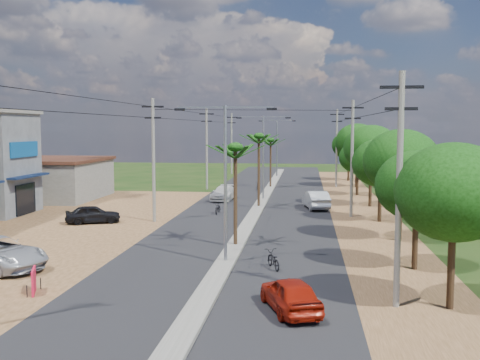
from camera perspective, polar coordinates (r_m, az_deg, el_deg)
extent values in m
plane|color=black|center=(28.74, -1.47, -8.54)|extent=(160.00, 160.00, 0.00)
cube|color=black|center=(43.35, 1.35, -3.78)|extent=(12.00, 110.00, 0.04)
cube|color=#605E56|center=(46.29, 1.70, -3.11)|extent=(1.00, 90.00, 0.18)
cube|color=#4F381B|center=(40.94, -21.10, -4.69)|extent=(18.00, 46.00, 0.04)
cube|color=#4F381B|center=(43.40, 12.62, -3.91)|extent=(5.00, 90.00, 0.03)
cube|color=#0D1A38|center=(47.03, -20.63, 0.37)|extent=(0.80, 5.40, 0.15)
cube|color=black|center=(47.37, -20.94, -1.79)|extent=(0.10, 3.00, 2.40)
cube|color=navy|center=(47.06, -21.06, 2.92)|extent=(0.12, 4.20, 1.20)
cube|color=#605E56|center=(57.57, -19.04, -0.02)|extent=(10.00, 10.00, 3.60)
cube|color=black|center=(57.43, -19.10, 1.96)|extent=(10.40, 10.40, 0.30)
cylinder|color=black|center=(22.82, 20.70, -7.15)|extent=(0.28, 0.28, 4.20)
ellipsoid|color=black|center=(22.44, 20.90, -1.15)|extent=(4.40, 4.40, 3.74)
cylinder|color=black|center=(28.56, 17.39, -4.93)|extent=(0.28, 0.28, 3.85)
ellipsoid|color=black|center=(28.26, 17.52, -0.54)|extent=(4.00, 4.00, 3.40)
cylinder|color=black|center=(35.39, 15.96, -2.37)|extent=(0.28, 0.28, 4.55)
ellipsoid|color=black|center=(35.14, 16.07, 1.84)|extent=(4.60, 4.60, 3.91)
cylinder|color=black|center=(42.25, 14.03, -1.43)|extent=(0.28, 0.28, 4.06)
ellipsoid|color=black|center=(42.04, 14.10, 1.71)|extent=(4.20, 4.20, 3.57)
cylinder|color=black|center=(50.14, 13.11, 0.04)|extent=(0.28, 0.28, 4.76)
ellipsoid|color=black|center=(49.96, 13.18, 3.15)|extent=(4.80, 4.80, 4.08)
cylinder|color=black|center=(58.07, 11.84, 0.22)|extent=(0.28, 0.28, 3.64)
ellipsoid|color=black|center=(57.93, 11.88, 2.27)|extent=(3.80, 3.80, 3.23)
cylinder|color=black|center=(66.02, 11.75, 1.38)|extent=(0.28, 0.28, 4.90)
ellipsoid|color=black|center=(65.89, 11.80, 3.80)|extent=(5.00, 5.00, 4.25)
cylinder|color=black|center=(73.97, 10.98, 1.59)|extent=(0.28, 0.28, 4.34)
ellipsoid|color=black|center=(73.85, 11.01, 3.51)|extent=(4.40, 4.40, 3.74)
cylinder|color=black|center=(32.12, -0.47, -1.81)|extent=(0.22, 0.22, 5.80)
cylinder|color=black|center=(47.93, 1.92, 0.80)|extent=(0.22, 0.22, 6.20)
cylinder|color=black|center=(63.87, 3.12, 1.62)|extent=(0.22, 0.22, 5.50)
cylinder|color=gray|center=(28.05, -1.49, -0.59)|extent=(0.16, 0.16, 8.00)
cube|color=gray|center=(27.77, 0.96, 7.41)|extent=(2.40, 0.08, 0.08)
cube|color=gray|center=(28.11, -3.95, 7.37)|extent=(2.40, 0.08, 0.08)
cube|color=black|center=(27.68, 3.24, 7.20)|extent=(0.50, 0.18, 0.12)
cube|color=black|center=(28.34, -6.16, 7.14)|extent=(0.50, 0.18, 0.12)
cylinder|color=gray|center=(52.85, 2.38, 2.20)|extent=(0.16, 0.16, 8.00)
cube|color=gray|center=(52.70, 3.70, 6.43)|extent=(2.40, 0.08, 0.08)
cube|color=gray|center=(52.88, 1.09, 6.43)|extent=(2.40, 0.08, 0.08)
cube|color=black|center=(52.65, 4.91, 6.31)|extent=(0.50, 0.18, 0.12)
cube|color=black|center=(53.00, -0.10, 6.32)|extent=(0.50, 0.18, 0.12)
cylinder|color=gray|center=(77.77, 3.78, 3.20)|extent=(0.16, 0.16, 8.00)
cube|color=gray|center=(77.67, 4.68, 6.07)|extent=(2.40, 0.08, 0.08)
cube|color=gray|center=(77.79, 2.91, 6.08)|extent=(2.40, 0.08, 0.08)
cube|color=black|center=(77.64, 5.50, 5.99)|extent=(0.50, 0.18, 0.12)
cube|color=black|center=(77.87, 2.09, 6.01)|extent=(0.50, 0.18, 0.12)
cylinder|color=#605E56|center=(41.18, -8.78, 1.95)|extent=(0.24, 0.24, 9.00)
cube|color=black|center=(41.14, -8.86, 7.38)|extent=(1.60, 0.12, 0.12)
cube|color=black|center=(41.12, -8.84, 6.26)|extent=(1.20, 0.12, 0.12)
cylinder|color=#605E56|center=(62.63, -3.40, 3.15)|extent=(0.24, 0.24, 9.00)
cube|color=black|center=(62.60, -3.42, 6.72)|extent=(1.60, 0.12, 0.12)
cube|color=black|center=(62.59, -3.42, 5.98)|extent=(1.20, 0.12, 0.12)
cylinder|color=#605E56|center=(83.38, -0.86, 3.70)|extent=(0.24, 0.24, 9.00)
cube|color=black|center=(83.36, -0.87, 6.38)|extent=(1.60, 0.12, 0.12)
cube|color=black|center=(83.34, -0.87, 5.83)|extent=(1.20, 0.12, 0.12)
cylinder|color=#605E56|center=(22.03, 15.85, -1.11)|extent=(0.24, 0.24, 9.00)
cube|color=black|center=(21.95, 16.11, 9.06)|extent=(1.60, 0.12, 0.12)
cube|color=black|center=(21.91, 16.06, 6.97)|extent=(1.20, 0.12, 0.12)
cylinder|color=#605E56|center=(43.82, 11.31, 2.11)|extent=(0.24, 0.24, 9.00)
cube|color=black|center=(43.78, 11.40, 7.21)|extent=(1.60, 0.12, 0.12)
cube|color=black|center=(43.76, 11.38, 6.16)|extent=(1.20, 0.12, 0.12)
cylinder|color=#605E56|center=(65.75, 9.79, 3.18)|extent=(0.24, 0.24, 9.00)
cube|color=black|center=(65.73, 9.84, 6.58)|extent=(1.60, 0.12, 0.12)
cube|color=black|center=(65.71, 9.83, 5.88)|extent=(1.20, 0.12, 0.12)
imported|color=maroon|center=(21.50, 5.13, -11.57)|extent=(2.74, 4.13, 1.31)
imported|color=#9C9FA4|center=(48.01, 7.71, -2.04)|extent=(2.45, 4.87, 1.53)
imported|color=#B6B5B1|center=(53.26, -1.67, -1.38)|extent=(2.23, 4.69, 1.32)
imported|color=black|center=(41.78, -14.73, -3.42)|extent=(4.16, 2.95, 1.32)
imported|color=black|center=(27.63, 3.39, -8.15)|extent=(1.18, 1.83, 0.91)
imported|color=black|center=(44.84, -2.25, -2.91)|extent=(0.66, 1.78, 0.93)
imported|color=black|center=(61.64, 1.85, -0.64)|extent=(0.58, 1.58, 0.93)
cube|color=#BB1130|center=(25.15, -20.22, -9.64)|extent=(0.57, 1.23, 1.08)
cylinder|color=black|center=(24.71, -20.83, -10.57)|extent=(0.04, 0.04, 0.54)
cylinder|color=black|center=(25.73, -19.59, -9.90)|extent=(0.04, 0.04, 0.54)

